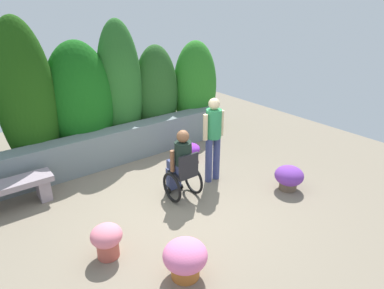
{
  "coord_description": "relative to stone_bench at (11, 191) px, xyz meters",
  "views": [
    {
      "loc": [
        -2.81,
        -4.16,
        3.34
      ],
      "look_at": [
        0.64,
        0.39,
        0.85
      ],
      "focal_mm": 30.79,
      "sensor_mm": 36.0,
      "label": 1
    }
  ],
  "objects": [
    {
      "name": "flower_pot_small_foreground",
      "position": [
        0.83,
        -2.13,
        -0.03
      ],
      "size": [
        0.44,
        0.44,
        0.51
      ],
      "color": "#B75346",
      "rests_on": "ground"
    },
    {
      "name": "hedge_backdrop",
      "position": [
        2.33,
        1.16,
        1.01
      ],
      "size": [
        6.49,
        1.09,
        3.14
      ],
      "color": "#226330",
      "rests_on": "ground"
    },
    {
      "name": "flower_pot_red_accent",
      "position": [
        3.65,
        -0.31,
        -0.11
      ],
      "size": [
        0.44,
        0.44,
        0.38
      ],
      "color": "#B0523A",
      "rests_on": "ground"
    },
    {
      "name": "person_in_wheelchair",
      "position": [
        2.58,
        -1.48,
        0.29
      ],
      "size": [
        0.53,
        0.66,
        1.33
      ],
      "rotation": [
        0.0,
        0.0,
        -0.03
      ],
      "color": "black",
      "rests_on": "ground"
    },
    {
      "name": "stone_bench",
      "position": [
        0.0,
        0.0,
        0.0
      ],
      "size": [
        1.4,
        0.43,
        0.5
      ],
      "rotation": [
        0.0,
        0.0,
        0.02
      ],
      "color": "gray",
      "rests_on": "ground"
    },
    {
      "name": "ground_plane",
      "position": [
        2.37,
        -1.62,
        -0.33
      ],
      "size": [
        11.63,
        11.63,
        0.0
      ],
      "primitive_type": "plane",
      "color": "gray"
    },
    {
      "name": "stone_retaining_wall",
      "position": [
        2.37,
        0.58,
        0.06
      ],
      "size": [
        5.57,
        0.43,
        0.78
      ],
      "primitive_type": "cube",
      "color": "slate",
      "rests_on": "ground"
    },
    {
      "name": "flower_pot_purple_near",
      "position": [
        1.48,
        -3.09,
        -0.04
      ],
      "size": [
        0.59,
        0.59,
        0.53
      ],
      "color": "#B8662A",
      "rests_on": "ground"
    },
    {
      "name": "flower_pot_terracotta_by_wall",
      "position": [
        4.36,
        -2.51,
        -0.07
      ],
      "size": [
        0.55,
        0.55,
        0.47
      ],
      "color": "brown",
      "rests_on": "ground"
    },
    {
      "name": "person_standing_companion",
      "position": [
        3.43,
        -1.35,
        0.66
      ],
      "size": [
        0.49,
        0.3,
        1.71
      ],
      "rotation": [
        0.0,
        0.0,
        0.04
      ],
      "color": "#3A4275",
      "rests_on": "ground"
    }
  ]
}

